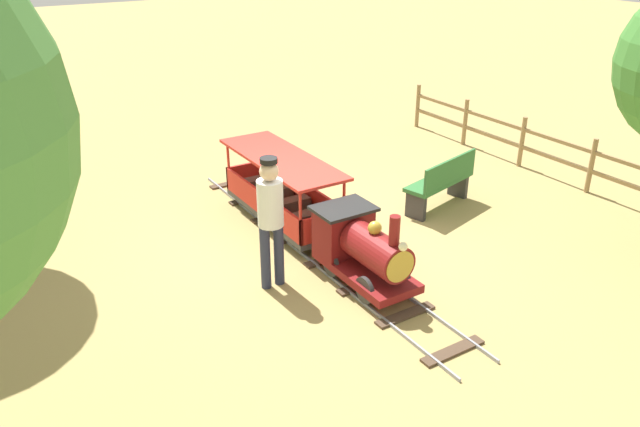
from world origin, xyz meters
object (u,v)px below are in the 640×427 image
conductor_person (271,213)px  park_bench (442,182)px  locomotive (361,246)px  passenger_car (282,196)px

conductor_person → park_bench: bearing=-169.0°
locomotive → park_bench: (-2.29, -1.13, -0.07)m
passenger_car → park_bench: (-2.29, 0.80, -0.01)m
locomotive → conductor_person: size_ratio=0.89×
locomotive → passenger_car: bearing=-90.0°
locomotive → passenger_car: (0.00, -1.93, -0.06)m
locomotive → passenger_car: 1.93m
passenger_car → conductor_person: 1.79m
conductor_person → passenger_car: bearing=-122.9°
locomotive → park_bench: 2.55m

